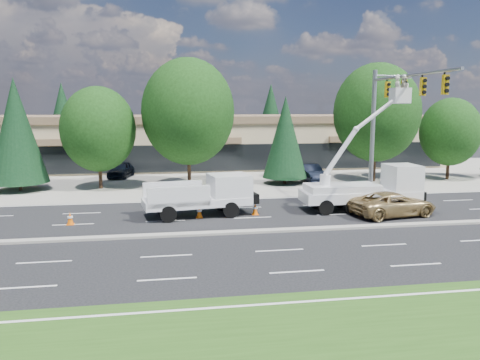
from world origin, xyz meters
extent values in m
plane|color=black|center=(0.00, 0.00, 0.00)|extent=(140.00, 140.00, 0.00)
cube|color=gray|center=(0.00, 20.00, 0.01)|extent=(140.00, 22.00, 0.01)
cube|color=gray|center=(0.00, 0.00, 0.06)|extent=(120.00, 0.55, 0.12)
cube|color=tan|center=(0.00, 30.00, 2.50)|extent=(50.00, 15.00, 5.00)
cube|color=brown|center=(0.00, 30.00, 5.15)|extent=(50.40, 15.40, 0.70)
cube|color=black|center=(0.00, 22.45, 1.50)|extent=(48.00, 0.12, 2.60)
cylinder|color=#332114|center=(-16.00, 15.00, 0.40)|extent=(0.26, 0.26, 0.80)
cone|color=black|center=(-16.00, 15.00, 4.61)|extent=(4.36, 4.36, 7.97)
cylinder|color=#332114|center=(-10.00, 15.00, 1.30)|extent=(0.28, 0.28, 2.60)
ellipsoid|color=black|center=(-10.00, 15.00, 4.69)|extent=(5.77, 5.77, 6.63)
cylinder|color=#332114|center=(-3.00, 15.00, 1.67)|extent=(0.28, 0.28, 3.33)
ellipsoid|color=black|center=(-3.00, 15.00, 6.02)|extent=(7.41, 7.41, 8.52)
cylinder|color=#332114|center=(5.00, 15.00, 0.40)|extent=(0.26, 0.26, 0.80)
cone|color=black|center=(5.00, 15.00, 3.92)|extent=(3.71, 3.71, 6.77)
cylinder|color=#332114|center=(13.00, 15.00, 1.64)|extent=(0.28, 0.28, 3.29)
ellipsoid|color=black|center=(13.00, 15.00, 5.93)|extent=(7.30, 7.30, 8.40)
cylinder|color=#332114|center=(20.00, 15.00, 1.17)|extent=(0.28, 0.28, 2.35)
ellipsoid|color=black|center=(20.00, 15.00, 4.23)|extent=(5.21, 5.21, 5.99)
cylinder|color=#332114|center=(-18.00, 42.00, 0.40)|extent=(0.26, 0.26, 0.80)
cone|color=black|center=(-18.00, 42.00, 5.17)|extent=(4.89, 4.89, 8.94)
cylinder|color=#332114|center=(-4.00, 42.00, 0.40)|extent=(0.26, 0.26, 0.80)
cone|color=black|center=(-4.00, 42.00, 5.84)|extent=(5.52, 5.52, 10.09)
cylinder|color=#332114|center=(10.00, 42.00, 0.40)|extent=(0.26, 0.26, 0.80)
cone|color=black|center=(10.00, 42.00, 5.20)|extent=(4.92, 4.92, 8.98)
cylinder|color=#332114|center=(22.00, 42.00, 0.40)|extent=(0.26, 0.26, 0.80)
cone|color=black|center=(22.00, 42.00, 5.71)|extent=(5.40, 5.40, 9.86)
cylinder|color=gray|center=(10.00, 9.20, 4.50)|extent=(0.32, 0.32, 9.00)
cylinder|color=gray|center=(10.00, 4.20, 8.30)|extent=(0.20, 10.00, 0.20)
cylinder|color=gray|center=(11.30, 9.20, 8.60)|extent=(2.60, 0.12, 0.12)
cube|color=gold|center=(10.00, 7.20, 7.55)|extent=(0.32, 0.22, 1.05)
cube|color=gold|center=(10.00, 5.00, 7.55)|extent=(0.32, 0.22, 1.05)
cube|color=gold|center=(10.00, 2.80, 7.55)|extent=(0.32, 0.22, 1.05)
cube|color=gold|center=(10.00, 0.60, 7.55)|extent=(0.32, 0.22, 1.05)
cube|color=white|center=(-3.15, 4.20, 0.88)|extent=(6.51, 3.22, 0.47)
cube|color=white|center=(-1.19, 4.51, 1.61)|extent=(2.60, 2.56, 1.56)
cube|color=black|center=(-0.53, 4.61, 1.82)|extent=(0.39, 1.96, 1.04)
cube|color=white|center=(-4.53, 4.98, 1.40)|extent=(3.54, 0.86, 1.14)
cube|color=white|center=(-4.22, 3.03, 1.40)|extent=(3.54, 0.86, 1.14)
cube|color=white|center=(7.00, 4.20, 0.92)|extent=(7.34, 2.22, 0.64)
cube|color=white|center=(9.75, 4.20, 1.88)|extent=(1.84, 2.16, 1.84)
cube|color=black|center=(10.44, 4.19, 2.02)|extent=(0.08, 1.84, 1.10)
cube|color=white|center=(5.81, 4.20, 1.42)|extent=(4.41, 2.12, 0.46)
cylinder|color=white|center=(4.71, 4.20, 1.93)|extent=(0.64, 0.64, 0.73)
cube|color=white|center=(9.34, 4.20, 7.07)|extent=(1.01, 0.83, 0.99)
imported|color=beige|center=(9.14, 4.20, 7.44)|extent=(0.38, 0.58, 1.58)
imported|color=beige|center=(9.54, 4.20, 7.44)|extent=(0.60, 0.77, 1.58)
ellipsoid|color=white|center=(9.14, 4.20, 8.24)|extent=(0.24, 0.24, 0.17)
ellipsoid|color=white|center=(9.54, 4.20, 8.24)|extent=(0.24, 0.24, 0.17)
cube|color=#F16307|center=(-10.15, 3.24, 0.01)|extent=(0.40, 0.40, 0.03)
cone|color=#F16307|center=(-10.15, 3.24, 0.35)|extent=(0.36, 0.36, 0.70)
cylinder|color=white|center=(-10.15, 3.24, 0.42)|extent=(0.29, 0.29, 0.10)
cube|color=#F16307|center=(-3.05, 3.70, 0.01)|extent=(0.40, 0.40, 0.03)
cone|color=#F16307|center=(-3.05, 3.70, 0.35)|extent=(0.36, 0.36, 0.70)
cylinder|color=white|center=(-3.05, 3.70, 0.42)|extent=(0.29, 0.29, 0.10)
cube|color=#F16307|center=(0.30, 3.99, 0.01)|extent=(0.40, 0.40, 0.03)
cone|color=#F16307|center=(0.30, 3.99, 0.35)|extent=(0.36, 0.36, 0.70)
cylinder|color=white|center=(0.30, 3.99, 0.42)|extent=(0.29, 0.29, 0.10)
cube|color=#F16307|center=(6.90, 3.67, 0.01)|extent=(0.40, 0.40, 0.03)
cone|color=#F16307|center=(6.90, 3.67, 0.35)|extent=(0.36, 0.36, 0.70)
cylinder|color=white|center=(6.90, 3.67, 0.42)|extent=(0.29, 0.29, 0.10)
imported|color=tan|center=(8.28, 2.37, 0.71)|extent=(5.47, 3.24, 1.43)
imported|color=black|center=(-8.92, 21.00, 0.71)|extent=(2.54, 4.42, 1.42)
imported|color=black|center=(7.54, 16.00, 0.75)|extent=(1.85, 4.61, 1.49)
camera|label=1|loc=(-5.01, -22.84, 6.30)|focal=35.00mm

